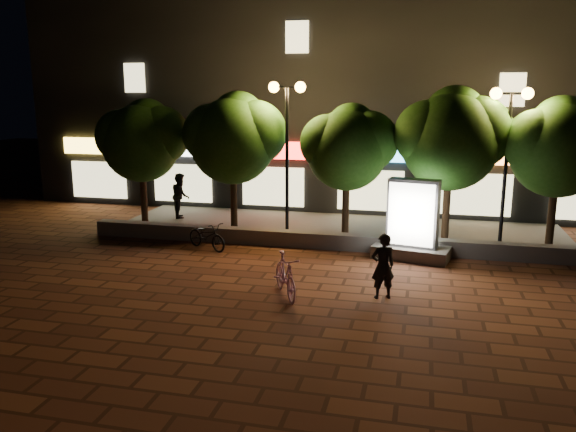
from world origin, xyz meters
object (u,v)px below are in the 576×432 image
(scooter_pink, at_px, (285,275))
(rider, at_px, (383,266))
(tree_far_left, at_px, (143,138))
(tree_right, at_px, (452,136))
(tree_left, at_px, (235,135))
(street_lamp_right, at_px, (509,126))
(tree_mid, at_px, (349,144))
(ad_kiosk, at_px, (412,227))
(pedestrian, at_px, (181,195))
(street_lamp_left, at_px, (287,119))
(scooter_parked, at_px, (207,236))
(tree_far_right, at_px, (560,144))

(scooter_pink, height_order, rider, rider)
(tree_far_left, bearing_deg, tree_right, 0.00)
(tree_right, xyz_separation_m, scooter_pink, (-4.00, -6.07, -3.03))
(tree_left, bearing_deg, street_lamp_right, -1.68)
(tree_mid, xyz_separation_m, ad_kiosk, (2.23, -1.96, -2.24))
(tree_mid, bearing_deg, pedestrian, 168.27)
(tree_right, xyz_separation_m, street_lamp_right, (1.64, -0.26, 0.33))
(rider, relative_size, pedestrian, 0.92)
(street_lamp_left, height_order, ad_kiosk, street_lamp_left)
(tree_far_left, relative_size, scooter_pink, 2.58)
(rider, bearing_deg, tree_mid, -98.94)
(street_lamp_left, bearing_deg, tree_far_left, 177.24)
(tree_left, bearing_deg, ad_kiosk, -17.51)
(tree_far_left, relative_size, pedestrian, 2.63)
(tree_left, distance_m, street_lamp_left, 2.05)
(tree_far_left, distance_m, ad_kiosk, 10.19)
(tree_mid, xyz_separation_m, rider, (1.63, -5.63, -2.41))
(scooter_pink, bearing_deg, tree_left, 90.03)
(scooter_parked, bearing_deg, ad_kiosk, -56.65)
(street_lamp_left, bearing_deg, tree_right, 2.81)
(scooter_parked, bearing_deg, tree_left, 25.21)
(pedestrian, bearing_deg, ad_kiosk, -134.42)
(tree_right, distance_m, ad_kiosk, 3.43)
(scooter_parked, bearing_deg, tree_far_left, 82.50)
(scooter_pink, bearing_deg, ad_kiosk, 26.04)
(pedestrian, bearing_deg, scooter_parked, -170.05)
(street_lamp_left, distance_m, scooter_pink, 6.91)
(tree_mid, height_order, tree_right, tree_right)
(street_lamp_left, xyz_separation_m, rider, (3.68, -5.37, -3.22))
(street_lamp_left, bearing_deg, pedestrian, 160.48)
(tree_far_right, distance_m, rider, 7.87)
(tree_left, xyz_separation_m, scooter_parked, (-0.16, -2.46, -3.00))
(street_lamp_left, bearing_deg, scooter_pink, -76.87)
(street_lamp_left, xyz_separation_m, street_lamp_right, (7.00, 0.00, -0.13))
(tree_left, xyz_separation_m, pedestrian, (-2.74, 1.40, -2.48))
(tree_far_right, bearing_deg, street_lamp_left, -178.24)
(tree_left, height_order, scooter_parked, tree_left)
(tree_left, bearing_deg, scooter_parked, -93.66)
(scooter_parked, bearing_deg, tree_mid, -30.46)
(tree_right, height_order, ad_kiosk, tree_right)
(tree_right, distance_m, scooter_parked, 8.45)
(tree_far_right, relative_size, street_lamp_left, 0.92)
(tree_right, bearing_deg, rider, -106.61)
(tree_far_left, relative_size, scooter_parked, 2.73)
(tree_left, height_order, tree_mid, tree_left)
(tree_right, distance_m, rider, 6.49)
(tree_left, relative_size, scooter_pink, 2.73)
(tree_far_left, height_order, tree_left, tree_left)
(tree_mid, height_order, pedestrian, tree_mid)
(tree_mid, xyz_separation_m, scooter_parked, (-4.15, -2.46, -2.77))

